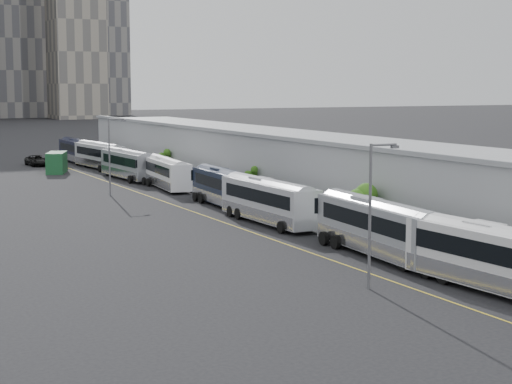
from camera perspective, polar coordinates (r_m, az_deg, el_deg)
sidewalk at (r=72.19m, az=9.02°, el=-2.61°), size 10.00×170.00×0.12m
lane_line at (r=66.75m, az=1.63°, el=-3.36°), size 0.12×160.00×0.02m
depot at (r=74.06m, az=11.59°, el=0.28°), size 12.45×160.40×7.20m
bus_2 at (r=52.02m, az=16.07°, el=-4.76°), size 3.76×13.99×4.04m
bus_3 at (r=61.73m, az=8.17°, el=-2.68°), size 3.79×14.12×4.08m
bus_4 at (r=75.23m, az=0.86°, el=-0.88°), size 3.02×13.65×3.97m
bus_5 at (r=85.98m, az=-2.04°, el=0.07°), size 3.36×13.07×3.78m
bus_6 at (r=101.18m, az=-5.94°, el=1.08°), size 3.71×12.75×3.67m
bus_7 at (r=112.18m, az=-8.53°, el=1.67°), size 3.40×13.24×3.83m
bus_8 at (r=126.76m, az=-10.39°, el=2.26°), size 3.94×13.41×3.86m
bus_9 at (r=137.71m, az=-11.85°, el=2.58°), size 2.84×12.69×3.71m
tree_2 at (r=69.17m, az=6.99°, el=-0.55°), size 2.63×2.63×4.31m
tree_3 at (r=88.54m, az=-0.36°, el=1.00°), size 1.10×1.10×3.34m
tree_4 at (r=111.79m, az=-6.14°, el=2.28°), size 1.32×1.32×3.48m
street_lamp_near at (r=51.36m, az=7.79°, el=-0.89°), size 2.04×0.22×8.76m
street_lamp_far at (r=95.72m, az=-9.64°, el=2.72°), size 2.04×0.22×8.54m
shipping_container at (r=122.15m, az=-13.15°, el=1.92°), size 4.18×6.20×2.88m
suv at (r=133.60m, az=-14.37°, el=2.05°), size 3.00×5.94×1.61m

